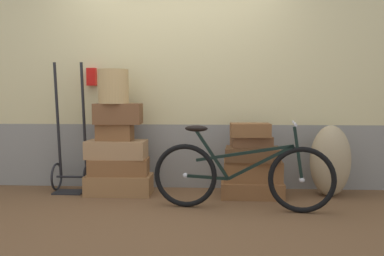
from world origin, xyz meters
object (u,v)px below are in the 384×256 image
Objects in this scene: suitcase_7 at (252,154)px; burlap_sack at (330,161)px; suitcase_0 at (119,185)px; suitcase_5 at (252,189)px; suitcase_1 at (119,166)px; suitcase_8 at (251,142)px; wicker_basket at (113,86)px; suitcase_4 at (118,114)px; suitcase_2 at (117,149)px; bicycle at (241,175)px; suitcase_6 at (253,170)px; suitcase_3 at (115,132)px; suitcase_9 at (250,130)px; luggage_trolley at (71,162)px.

burlap_sack reaches higher than suitcase_7.
suitcase_0 is 1.43m from suitcase_5.
suitcase_1 is at bearing 179.55° from suitcase_5.
suitcase_8 is 1.58m from wicker_basket.
suitcase_4 is at bearing 179.13° from suitcase_5.
suitcase_4 reaches higher than suitcase_2.
bicycle is at bearing -21.66° from wicker_basket.
suitcase_4 is at bearing -178.97° from suitcase_6.
suitcase_3 is at bearing -179.07° from suitcase_6.
suitcase_0 is 1.47m from suitcase_7.
suitcase_1 is 1.39m from bicycle.
suitcase_4 is 1.50m from bicycle.
suitcase_9 is (-0.03, -0.05, 0.43)m from suitcase_6.
suitcase_8 is 2.01m from luggage_trolley.
bicycle is (-0.15, -0.52, -0.12)m from suitcase_7.
suitcase_6 is 0.44m from suitcase_9.
suitcase_6 is 1.48× the size of suitcase_9.
luggage_trolley is (-2.00, 0.14, 0.24)m from suitcase_5.
suitcase_2 is 1.69× the size of suitcase_3.
suitcase_8 is at bearing -2.83° from luggage_trolley.
wicker_basket reaches higher than suitcase_4.
suitcase_6 is 0.18m from suitcase_7.
suitcase_6 is (1.48, -0.01, -0.40)m from suitcase_3.
suitcase_9 reaches higher than burlap_sack.
wicker_basket reaches higher than suitcase_0.
bicycle is at bearing -21.60° from suitcase_2.
suitcase_8 is at bearing 1.13° from wicker_basket.
suitcase_9 is (1.41, -0.05, -0.16)m from suitcase_4.
suitcase_2 reaches higher than suitcase_7.
suitcase_9 is at bearing -4.54° from luggage_trolley.
suitcase_3 is (-0.02, 0.00, 0.19)m from suitcase_2.
luggage_trolley is 0.85× the size of bicycle.
suitcase_2 is (-0.03, 0.01, 0.19)m from suitcase_1.
suitcase_0 is 0.77m from suitcase_4.
suitcase_1 is 0.57m from suitcase_4.
suitcase_2 is at bearing 141.48° from suitcase_0.
burlap_sack reaches higher than suitcase_8.
suitcase_9 reaches higher than suitcase_8.
suitcase_7 is 0.74× the size of burlap_sack.
suitcase_7 is at bearing -0.28° from wicker_basket.
suitcase_0 is 1.93× the size of wicker_basket.
suitcase_3 is 0.62× the size of suitcase_6.
suitcase_4 is 1.50m from suitcase_7.
suitcase_3 is (-0.04, 0.03, 0.57)m from suitcase_0.
suitcase_4 is (-0.00, 0.02, 0.77)m from suitcase_0.
suitcase_1 is at bearing 175.92° from suitcase_9.
suitcase_0 is at bearing -178.02° from suitcase_6.
suitcase_4 is at bearing 30.43° from wicker_basket.
suitcase_9 is at bearing -125.88° from suitcase_6.
wicker_basket reaches higher than suitcase_9.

